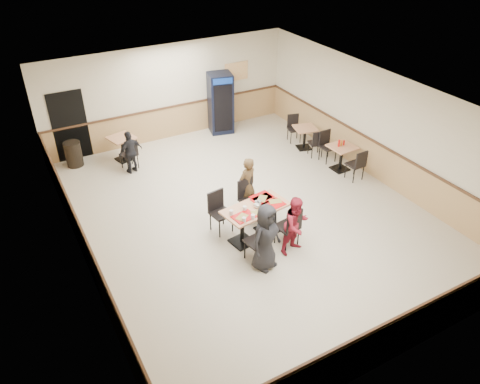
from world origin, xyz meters
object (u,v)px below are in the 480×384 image
main_table (255,217)px  back_table (122,145)px  diner_woman_right (296,225)px  diner_man_opposite (247,186)px  lone_diner (131,152)px  pepsi_cooler (220,103)px  trash_bin (74,154)px  side_table_near (341,154)px  diner_woman_left (266,237)px  side_table_far (305,135)px

main_table → back_table: bearing=98.0°
diner_woman_right → diner_man_opposite: diner_man_opposite is taller
diner_woman_right → diner_man_opposite: 1.85m
main_table → lone_diner: size_ratio=1.28×
diner_woman_right → pepsi_cooler: bearing=66.8°
diner_woman_right → lone_diner: size_ratio=1.09×
lone_diner → trash_bin: bearing=-55.5°
trash_bin → diner_man_opposite: bearing=-54.1°
main_table → trash_bin: size_ratio=2.17×
pepsi_cooler → trash_bin: (-4.82, -0.04, -0.61)m
back_table → trash_bin: (-1.36, 0.35, -0.12)m
diner_woman_right → side_table_near: bearing=25.5°
diner_woman_left → trash_bin: size_ratio=2.07×
diner_woman_right → side_table_far: 5.04m
lone_diner → pepsi_cooler: size_ratio=0.64×
diner_woman_right → pepsi_cooler: (1.41, 6.36, 0.29)m
main_table → pepsi_cooler: bearing=62.0°
diner_woman_right → trash_bin: diner_woman_right is taller
pepsi_cooler → diner_man_opposite: bearing=-96.4°
diner_woman_right → main_table: bearing=110.3°
diner_woman_right → back_table: 6.32m
diner_woman_right → trash_bin: 7.19m
diner_man_opposite → side_table_far: 3.91m
back_table → main_table: bearing=-73.3°
side_table_far → trash_bin: (-6.51, 2.36, -0.09)m
lone_diner → diner_woman_right: bearing=97.4°
trash_bin → side_table_far: bearing=-19.9°
trash_bin → lone_diner: bearing=-41.1°
main_table → back_table: size_ratio=1.92×
diner_woman_right → back_table: bearing=98.2°
main_table → lone_diner: bearing=101.1°
diner_man_opposite → pepsi_cooler: pepsi_cooler is taller
diner_woman_left → main_table: bearing=51.6°
main_table → back_table: (-1.53, 5.12, -0.05)m
side_table_near → lone_diner: bearing=152.3°
side_table_far → diner_woman_left: bearing=-134.0°
main_table → trash_bin: main_table is taller
diner_woman_left → diner_man_opposite: diner_woman_left is taller
diner_woman_right → diner_man_opposite: (-0.17, 1.84, 0.06)m
diner_woman_left → side_table_far: size_ratio=1.93×
lone_diner → main_table: bearing=95.3°
diner_woman_left → diner_woman_right: (0.86, 0.13, -0.08)m
lone_diner → side_table_near: 5.96m
side_table_near → trash_bin: bearing=149.2°
diner_man_opposite → lone_diner: bearing=-75.7°
diner_woman_left → pepsi_cooler: size_ratio=0.79×
diner_woman_right → side_table_far: (3.10, 3.96, -0.22)m
lone_diner → side_table_near: size_ratio=1.70×
main_table → back_table: 5.34m
main_table → diner_man_opposite: (0.34, 0.99, 0.21)m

